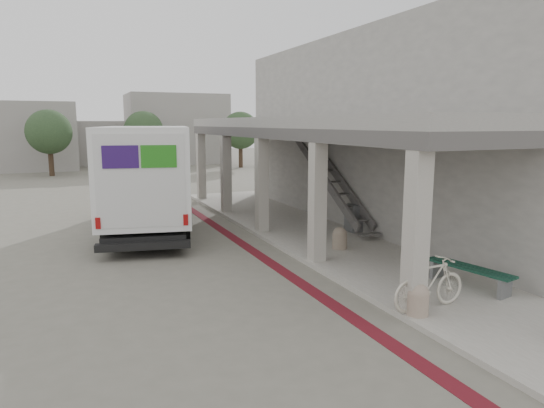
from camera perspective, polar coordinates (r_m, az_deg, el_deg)
name	(u,v)px	position (r m, az deg, el deg)	size (l,w,h in m)	color
ground	(251,279)	(12.16, -2.47, -8.85)	(120.00, 120.00, 0.00)	#676459
bike_lane_stripe	(259,255)	(14.29, -1.55, -6.01)	(0.35, 40.00, 0.01)	maroon
sidewalk	(385,259)	(13.99, 13.14, -6.36)	(4.40, 28.00, 0.12)	gray
transit_building	(378,135)	(18.79, 12.40, 7.99)	(7.60, 17.00, 7.00)	gray
distant_backdrop	(78,136)	(46.72, -21.84, 7.46)	(28.00, 10.00, 6.50)	#999590
tree_left	(49,132)	(38.82, -24.77, 7.69)	(3.20, 3.20, 4.80)	#38281C
tree_mid	(144,131)	(41.26, -14.86, 8.30)	(3.20, 3.20, 4.80)	#38281C
tree_right	(240,131)	(42.22, -3.73, 8.61)	(3.20, 3.20, 4.80)	#38281C
fedex_truck	(148,175)	(18.02, -14.38, 3.31)	(4.29, 9.04, 3.71)	black
bench	(469,272)	(12.01, 22.18, -7.47)	(0.85, 2.11, 0.48)	slate
bollard_near	(418,299)	(10.03, 16.79, -10.67)	(0.42, 0.42, 0.63)	gray
bollard_far	(340,238)	(14.62, 7.97, -3.96)	(0.43, 0.43, 0.65)	gray
utility_cabinet	(354,218)	(16.98, 9.59, -1.62)	(0.42, 0.56, 0.94)	slate
bicycle_cream	(430,283)	(10.31, 18.05, -8.86)	(0.51, 1.80, 1.08)	beige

